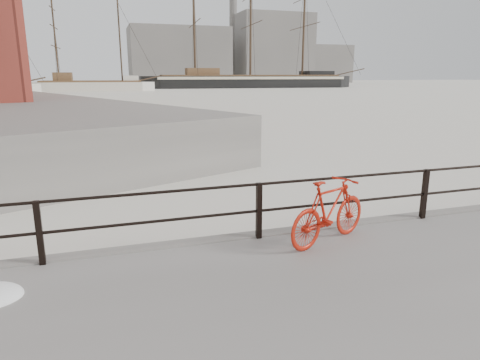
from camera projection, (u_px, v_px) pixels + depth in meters
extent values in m
plane|color=white|center=(415.00, 232.00, 8.81)|extent=(400.00, 400.00, 0.00)
imported|color=red|center=(329.00, 211.00, 7.22)|extent=(1.83, 0.97, 1.13)
cube|color=gray|center=(179.00, 56.00, 141.93)|extent=(32.00, 18.00, 18.00)
cube|color=gray|center=(271.00, 49.00, 156.25)|extent=(26.00, 20.00, 24.00)
cube|color=gray|center=(320.00, 64.00, 168.92)|extent=(20.00, 16.00, 14.00)
cylinder|color=gray|center=(233.00, 21.00, 154.59)|extent=(2.80, 2.80, 44.00)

